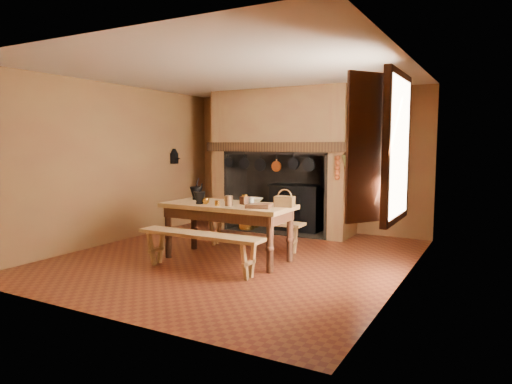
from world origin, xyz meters
TOP-DOWN VIEW (x-y plane):
  - floor at (0.00, 0.00)m, footprint 5.50×5.50m
  - ceiling at (0.00, 0.00)m, footprint 5.50×5.50m
  - back_wall at (0.00, 2.75)m, footprint 5.00×0.02m
  - wall_left at (-2.50, 0.00)m, footprint 0.02×5.50m
  - wall_right at (2.50, 0.00)m, footprint 0.02×5.50m
  - wall_front at (0.00, -2.75)m, footprint 5.00×0.02m
  - chimney_breast at (-0.30, 2.31)m, footprint 2.95×0.96m
  - iron_range at (-0.04, 2.45)m, footprint 1.12×0.55m
  - hearth_pans at (-1.05, 2.22)m, footprint 0.51×0.62m
  - hanging_pans at (-0.34, 1.81)m, footprint 1.92×0.29m
  - onion_string at (1.00, 1.79)m, footprint 0.12×0.10m
  - herb_bunch at (1.18, 1.79)m, footprint 0.20×0.20m
  - window at (2.35, -0.40)m, footprint 0.39×1.75m
  - wall_coffee_mill at (-2.42, 1.55)m, footprint 0.23×0.16m
  - work_table at (-0.04, -0.18)m, footprint 1.97×0.88m
  - bench_front at (-0.04, -0.90)m, footprint 1.90×0.33m
  - bench_back at (-0.04, 0.58)m, footprint 1.80×0.31m
  - mortar_large at (-0.75, 0.01)m, footprint 0.21×0.21m
  - mortar_small at (-0.40, -0.39)m, footprint 0.18×0.18m
  - coffee_grinder at (0.22, -0.11)m, footprint 0.17×0.15m
  - brass_mug_a at (-0.05, -0.45)m, footprint 0.08×0.08m
  - brass_mug_b at (-0.22, 0.07)m, footprint 0.09×0.09m
  - mixing_bowl at (0.23, 0.11)m, footprint 0.32×0.32m
  - stoneware_crock at (0.10, -0.36)m, footprint 0.14×0.14m
  - glass_jar at (0.44, -0.31)m, footprint 0.08×0.08m
  - wicker_basket at (0.85, -0.06)m, footprint 0.30×0.24m
  - wooden_tray at (0.58, -0.35)m, footprint 0.38×0.31m
  - brass_cup at (-0.31, -0.37)m, footprint 0.14×0.14m

SIDE VIEW (x-z plane):
  - floor at x=0.00m, z-range 0.00..0.00m
  - hearth_pans at x=-1.05m, z-range -0.01..0.19m
  - bench_back at x=-0.04m, z-range 0.13..0.63m
  - bench_front at x=-0.04m, z-range 0.13..0.67m
  - iron_range at x=-0.04m, z-range -0.32..1.28m
  - work_table at x=-0.04m, z-range 0.29..1.15m
  - wooden_tray at x=0.58m, z-range 0.85..0.91m
  - mixing_bowl at x=0.23m, z-range 0.85..0.93m
  - brass_mug_a at x=-0.05m, z-range 0.85..0.93m
  - brass_mug_b at x=-0.22m, z-range 0.85..0.94m
  - brass_cup at x=-0.31m, z-range 0.85..0.94m
  - glass_jar at x=0.44m, z-range 0.85..0.98m
  - coffee_grinder at x=0.22m, z-range 0.83..1.01m
  - stoneware_crock at x=0.10m, z-range 0.85..1.00m
  - wicker_basket at x=0.85m, z-range 0.81..1.07m
  - mortar_small at x=-0.40m, z-range 0.80..1.11m
  - mortar_large at x=-0.75m, z-range 0.79..1.15m
  - onion_string at x=1.00m, z-range 1.10..1.56m
  - hanging_pans at x=-0.34m, z-range 1.23..1.50m
  - herb_bunch at x=1.18m, z-range 1.21..1.56m
  - back_wall at x=0.00m, z-range 0.00..2.80m
  - wall_left at x=-2.50m, z-range 0.00..2.80m
  - wall_right at x=2.50m, z-range 0.00..2.80m
  - wall_front at x=0.00m, z-range 0.00..2.80m
  - wall_coffee_mill at x=-2.42m, z-range 1.36..1.67m
  - window at x=2.35m, z-range 0.82..2.58m
  - chimney_breast at x=-0.30m, z-range 0.41..3.21m
  - ceiling at x=0.00m, z-range 2.80..2.80m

